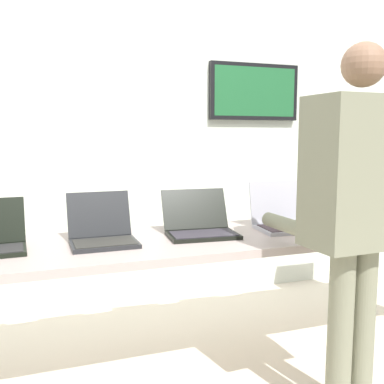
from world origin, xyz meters
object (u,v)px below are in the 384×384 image
Objects in this scene: workbench at (193,246)px; laptop_station_5 at (358,214)px; laptop_station_4 at (284,218)px; person at (356,200)px; laptop_station_2 at (102,232)px; laptop_station_3 at (200,225)px.

laptop_station_5 is at bearing 2.17° from workbench.
workbench is 9.58× the size of laptop_station_4.
laptop_station_5 is at bearing 48.85° from person.
person is (-0.05, -0.66, 0.20)m from laptop_station_4.
laptop_station_4 is (1.05, 0.01, 0.00)m from laptop_station_2.
laptop_station_3 is at bearing 43.07° from workbench.
laptop_station_4 is 0.52m from laptop_station_5.
laptop_station_3 is at bearing 124.76° from person.
laptop_station_5 is (1.10, 0.04, 0.10)m from workbench.
laptop_station_3 is (0.53, 0.02, -0.00)m from laptop_station_2.
person reaches higher than laptop_station_3.
laptop_station_2 is at bearing -178.09° from laptop_station_3.
laptop_station_2 reaches higher than workbench.
person reaches higher than laptop_station_5.
laptop_station_4 is (0.52, -0.01, 0.01)m from laptop_station_3.
laptop_station_2 is 1.21m from person.
laptop_station_5 is 0.20× the size of person.
laptop_station_3 is 0.24× the size of person.
laptop_station_4 is at bearing 0.30° from laptop_station_2.
person is (0.52, -0.62, 0.31)m from workbench.
laptop_station_2 is 0.83× the size of laptop_station_3.
workbench is 0.12m from laptop_station_3.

